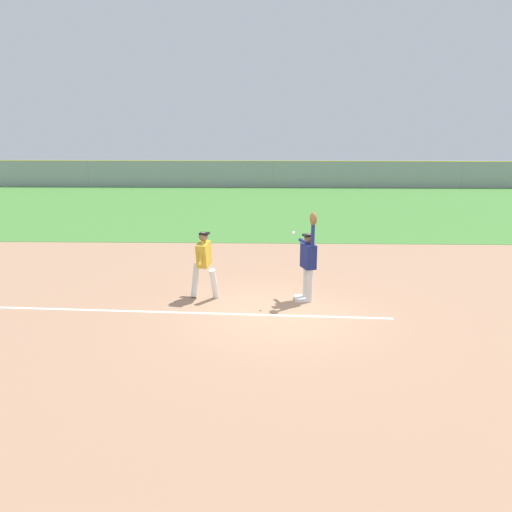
{
  "coord_description": "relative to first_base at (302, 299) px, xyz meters",
  "views": [
    {
      "loc": [
        -0.3,
        -11.13,
        4.3
      ],
      "look_at": [
        -0.62,
        1.23,
        1.05
      ],
      "focal_mm": 35.33,
      "sensor_mm": 36.0,
      "label": 1
    }
  ],
  "objects": [
    {
      "name": "parked_car_green",
      "position": [
        0.07,
        27.56,
        0.63
      ],
      "size": [
        4.56,
        2.44,
        1.25
      ],
      "rotation": [
        0.0,
        0.0,
        -0.09
      ],
      "color": "#1E6B33",
      "rests_on": "ground_plane"
    },
    {
      "name": "chalk_foul_line",
      "position": [
        -4.0,
        -0.9,
        -0.04
      ],
      "size": [
        11.99,
        0.71,
        0.01
      ],
      "primitive_type": "cube",
      "rotation": [
        0.0,
        0.0,
        -0.05
      ],
      "color": "white",
      "rests_on": "ground_plane"
    },
    {
      "name": "parked_car_blue",
      "position": [
        -4.49,
        27.22,
        0.63
      ],
      "size": [
        4.5,
        2.31,
        1.25
      ],
      "rotation": [
        0.0,
        0.0,
        0.06
      ],
      "color": "#23389E",
      "rests_on": "ground_plane"
    },
    {
      "name": "runner",
      "position": [
        -2.48,
        0.11,
        0.96
      ],
      "size": [
        0.75,
        0.84,
        1.72
      ],
      "rotation": [
        0.0,
        0.0,
        -0.22
      ],
      "color": "white",
      "rests_on": "ground_plane"
    },
    {
      "name": "ground_plane",
      "position": [
        -0.56,
        -0.88,
        -0.04
      ],
      "size": [
        76.1,
        76.1,
        0.0
      ],
      "primitive_type": "plane",
      "color": "tan"
    },
    {
      "name": "outfield_fence",
      "position": [
        -0.56,
        23.29,
        0.88
      ],
      "size": [
        52.08,
        0.08,
        1.85
      ],
      "color": "#93999E",
      "rests_on": "ground_plane"
    },
    {
      "name": "parked_car_red",
      "position": [
        -9.47,
        27.3,
        0.63
      ],
      "size": [
        4.52,
        2.35,
        1.25
      ],
      "rotation": [
        0.0,
        0.0,
        -0.07
      ],
      "color": "#B21E1E",
      "rests_on": "ground_plane"
    },
    {
      "name": "first_base",
      "position": [
        0.0,
        0.0,
        0.0
      ],
      "size": [
        0.4,
        0.4,
        0.08
      ],
      "primitive_type": "cube",
      "rotation": [
        0.0,
        0.0,
        0.04
      ],
      "color": "white",
      "rests_on": "ground_plane"
    },
    {
      "name": "baseball",
      "position": [
        -0.27,
        -0.24,
        1.75
      ],
      "size": [
        0.07,
        0.07,
        0.07
      ],
      "primitive_type": "sphere",
      "color": "white"
    },
    {
      "name": "parked_car_tan",
      "position": [
        4.93,
        27.48,
        0.63
      ],
      "size": [
        4.59,
        2.5,
        1.25
      ],
      "rotation": [
        0.0,
        0.0,
        0.11
      ],
      "color": "tan",
      "rests_on": "ground_plane"
    },
    {
      "name": "fielder",
      "position": [
        0.13,
        -0.04,
        1.08
      ],
      "size": [
        0.42,
        0.88,
        2.28
      ],
      "rotation": [
        0.0,
        0.0,
        3.49
      ],
      "color": "silver",
      "rests_on": "ground_plane"
    },
    {
      "name": "outfield_grass",
      "position": [
        -0.56,
        14.74,
        -0.04
      ],
      "size": [
        52.0,
        17.1,
        0.01
      ],
      "primitive_type": "cube",
      "color": "#478438",
      "rests_on": "ground_plane"
    }
  ]
}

